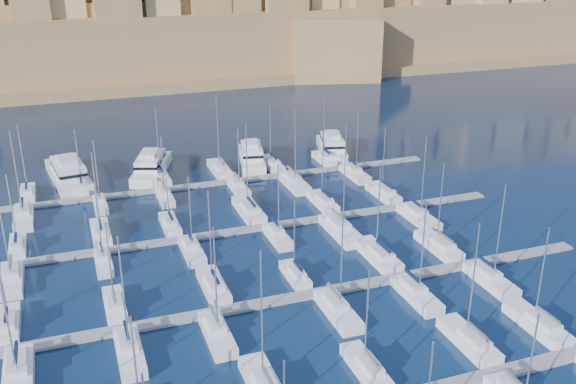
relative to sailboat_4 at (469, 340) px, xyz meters
name	(u,v)px	position (x,y,z in m)	size (l,w,h in m)	color
ground	(280,256)	(-12.99, 28.47, -0.76)	(600.00, 600.00, 0.00)	black
pontoon_mid_near	(310,294)	(-12.99, 16.47, -0.56)	(84.00, 2.00, 0.40)	slate
pontoon_mid_far	(259,228)	(-12.99, 38.47, -0.56)	(84.00, 2.00, 0.40)	slate
pontoon_far	(225,182)	(-12.99, 60.47, -0.56)	(84.00, 2.00, 0.40)	slate
sailboat_3	(366,368)	(-13.24, -0.52, -0.03)	(2.47, 8.23, 12.46)	silver
sailboat_4	(469,340)	(0.00, 0.00, 0.00)	(2.79, 9.30, 15.43)	silver
sailboat_5	(538,324)	(9.62, 0.10, -0.02)	(2.85, 9.50, 13.43)	silver
sailboat_12	(9,324)	(-49.49, 21.42, -0.04)	(2.44, 8.12, 12.37)	silver
sailboat_13	(115,305)	(-37.22, 21.45, -0.04)	(2.45, 8.17, 12.12)	silver
sailboat_14	(213,286)	(-24.48, 21.98, -0.01)	(2.78, 9.27, 14.29)	silver
sailboat_15	(295,275)	(-13.28, 21.06, -0.05)	(2.21, 7.38, 11.59)	silver
sailboat_16	(378,255)	(0.02, 22.50, 0.00)	(3.10, 10.32, 14.51)	silver
sailboat_17	(439,246)	(9.96, 22.16, -0.01)	(2.89, 9.62, 13.88)	silver
sailboat_18	(18,376)	(-48.15, 10.59, -0.01)	(3.00, 10.01, 13.51)	silver
sailboat_19	(129,352)	(-36.69, 10.97, 0.00)	(2.76, 9.21, 15.42)	silver
sailboat_20	(217,333)	(-26.69, 11.11, -0.01)	(2.68, 8.94, 14.79)	silver
sailboat_21	(338,310)	(-11.49, 10.92, -0.02)	(2.80, 9.33, 13.63)	silver
sailboat_22	(416,294)	(-0.40, 11.03, -0.02)	(2.73, 9.11, 13.86)	silver
sailboat_23	(490,279)	(10.93, 10.99, -0.01)	(2.76, 9.19, 14.88)	silver
sailboat_24	(18,246)	(-49.13, 43.28, -0.04)	(2.35, 7.83, 12.21)	silver
sailboat_25	(101,233)	(-37.08, 43.95, -0.01)	(2.76, 9.20, 13.95)	silver
sailboat_26	(170,224)	(-26.37, 43.48, -0.04)	(2.47, 8.25, 12.27)	silver
sailboat_27	(249,210)	(-12.83, 44.68, 0.02)	(3.20, 10.67, 15.88)	silver
sailboat_28	(323,202)	(0.34, 43.83, -0.02)	(2.69, 8.96, 13.82)	silver
sailboat_29	(383,193)	(12.18, 43.97, -0.02)	(2.77, 9.24, 12.95)	silver
sailboat_30	(12,279)	(-49.52, 32.93, 0.01)	(2.79, 9.30, 16.07)	silver
sailboat_31	(103,262)	(-37.56, 33.82, -0.04)	(2.25, 7.48, 12.59)	silver
sailboat_32	(192,250)	(-25.00, 33.24, -0.03)	(2.60, 8.68, 12.71)	silver
sailboat_33	(278,236)	(-11.59, 33.46, -0.03)	(2.47, 8.23, 13.05)	silver
sailboat_34	(341,230)	(-1.53, 32.11, 0.04)	(3.29, 10.96, 18.36)	silver
sailboat_35	(418,217)	(12.62, 32.62, 0.00)	(2.98, 9.94, 14.93)	silver
sailboat_36	(28,194)	(-48.05, 65.45, -0.02)	(2.45, 8.18, 13.66)	silver
sailboat_37	(82,188)	(-38.79, 65.08, -0.04)	(2.23, 7.42, 11.90)	silver
sailboat_38	(161,177)	(-24.13, 65.90, -0.01)	(2.73, 9.09, 14.38)	silver
sailboat_39	(220,169)	(-12.36, 66.41, 0.01)	(3.04, 10.13, 15.80)	silver
sailboat_40	(272,164)	(-1.69, 66.00, -0.02)	(2.79, 9.31, 12.78)	silver
sailboat_41	(324,159)	(9.69, 65.46, -0.02)	(2.46, 8.19, 13.73)	silver
sailboat_42	(24,217)	(-48.52, 54.58, 0.01)	(3.01, 10.02, 15.87)	silver
sailboat_43	(100,204)	(-36.23, 55.96, -0.03)	(2.16, 7.20, 12.62)	silver
sailboat_44	(165,197)	(-25.13, 55.62, -0.04)	(2.37, 7.89, 12.18)	silver
sailboat_45	(239,188)	(-11.61, 55.48, -0.04)	(2.46, 8.19, 12.35)	silver
sailboat_46	(294,182)	(-1.14, 54.43, 0.01)	(3.10, 10.33, 15.17)	silver
sailboat_47	(355,174)	(11.75, 55.04, -0.02)	(2.72, 9.08, 13.67)	silver
motor_yacht_a	(69,173)	(-40.73, 71.38, 0.97)	(8.44, 20.20, 5.25)	silver
motor_yacht_b	(151,166)	(-25.30, 70.18, 0.97)	(10.51, 17.78, 5.25)	silver
motor_yacht_c	(252,156)	(-4.83, 69.53, 0.97)	(8.05, 16.37, 5.25)	silver
motor_yacht_d	(332,147)	(13.25, 69.73, 0.97)	(9.04, 16.85, 5.25)	silver
fortified_city	(134,26)	(-13.18, 183.73, 13.98)	(460.00, 108.95, 59.52)	brown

